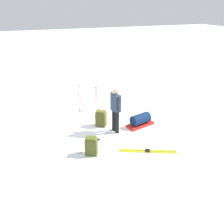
{
  "coord_description": "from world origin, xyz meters",
  "views": [
    {
      "loc": [
        7.15,
        -2.95,
        4.27
      ],
      "look_at": [
        0.0,
        0.0,
        0.7
      ],
      "focal_mm": 37.41,
      "sensor_mm": 36.0,
      "label": 1
    }
  ],
  "objects_px": {
    "backpack_large_dark": "(91,146)",
    "ski_poles_planted_far": "(96,101)",
    "skier_standing": "(116,108)",
    "ski_pair_far": "(148,151)",
    "ski_pair_near": "(97,140)",
    "ski_poles_planted_near": "(80,97)",
    "backpack_bright": "(101,118)",
    "gear_sled": "(140,120)"
  },
  "relations": [
    {
      "from": "backpack_large_dark",
      "to": "ski_poles_planted_far",
      "type": "xyz_separation_m",
      "value": [
        -2.44,
        1.0,
        0.44
      ]
    },
    {
      "from": "ski_poles_planted_far",
      "to": "ski_pair_near",
      "type": "bearing_deg",
      "value": -18.36
    },
    {
      "from": "skier_standing",
      "to": "backpack_bright",
      "type": "height_order",
      "value": "skier_standing"
    },
    {
      "from": "skier_standing",
      "to": "ski_poles_planted_far",
      "type": "distance_m",
      "value": 1.44
    },
    {
      "from": "gear_sled",
      "to": "backpack_large_dark",
      "type": "bearing_deg",
      "value": -64.54
    },
    {
      "from": "ski_pair_near",
      "to": "backpack_bright",
      "type": "relative_size",
      "value": 2.78
    },
    {
      "from": "ski_pair_far",
      "to": "ski_poles_planted_far",
      "type": "height_order",
      "value": "ski_poles_planted_far"
    },
    {
      "from": "backpack_bright",
      "to": "gear_sled",
      "type": "height_order",
      "value": "backpack_bright"
    },
    {
      "from": "gear_sled",
      "to": "ski_pair_near",
      "type": "bearing_deg",
      "value": -78.38
    },
    {
      "from": "backpack_bright",
      "to": "ski_poles_planted_far",
      "type": "height_order",
      "value": "ski_poles_planted_far"
    },
    {
      "from": "ski_pair_near",
      "to": "skier_standing",
      "type": "bearing_deg",
      "value": 111.5
    },
    {
      "from": "gear_sled",
      "to": "ski_poles_planted_far",
      "type": "bearing_deg",
      "value": -135.18
    },
    {
      "from": "ski_pair_far",
      "to": "gear_sled",
      "type": "bearing_deg",
      "value": 159.08
    },
    {
      "from": "ski_poles_planted_near",
      "to": "backpack_large_dark",
      "type": "bearing_deg",
      "value": -9.12
    },
    {
      "from": "ski_pair_near",
      "to": "ski_pair_far",
      "type": "relative_size",
      "value": 1.02
    },
    {
      "from": "skier_standing",
      "to": "ski_pair_far",
      "type": "xyz_separation_m",
      "value": [
        1.58,
        0.44,
        -0.94
      ]
    },
    {
      "from": "skier_standing",
      "to": "ski_pair_far",
      "type": "height_order",
      "value": "skier_standing"
    },
    {
      "from": "ski_pair_near",
      "to": "ski_pair_far",
      "type": "xyz_separation_m",
      "value": [
        1.25,
        1.27,
        0.0
      ]
    },
    {
      "from": "skier_standing",
      "to": "backpack_large_dark",
      "type": "height_order",
      "value": "skier_standing"
    },
    {
      "from": "ski_poles_planted_far",
      "to": "gear_sled",
      "type": "bearing_deg",
      "value": 44.82
    },
    {
      "from": "ski_pair_near",
      "to": "backpack_large_dark",
      "type": "height_order",
      "value": "backpack_large_dark"
    },
    {
      "from": "skier_standing",
      "to": "ski_pair_far",
      "type": "relative_size",
      "value": 0.99
    },
    {
      "from": "backpack_large_dark",
      "to": "ski_poles_planted_far",
      "type": "distance_m",
      "value": 2.67
    },
    {
      "from": "skier_standing",
      "to": "backpack_bright",
      "type": "relative_size",
      "value": 2.68
    },
    {
      "from": "skier_standing",
      "to": "ski_pair_near",
      "type": "bearing_deg",
      "value": -68.5
    },
    {
      "from": "backpack_large_dark",
      "to": "backpack_bright",
      "type": "bearing_deg",
      "value": 151.16
    },
    {
      "from": "skier_standing",
      "to": "ski_pair_near",
      "type": "xyz_separation_m",
      "value": [
        0.33,
        -0.83,
        -0.94
      ]
    },
    {
      "from": "backpack_bright",
      "to": "ski_pair_near",
      "type": "bearing_deg",
      "value": -27.17
    },
    {
      "from": "ski_pair_near",
      "to": "ski_poles_planted_near",
      "type": "xyz_separation_m",
      "value": [
        -2.48,
        0.08,
        0.69
      ]
    },
    {
      "from": "gear_sled",
      "to": "ski_poles_planted_near",
      "type": "bearing_deg",
      "value": -139.04
    },
    {
      "from": "skier_standing",
      "to": "gear_sled",
      "type": "distance_m",
      "value": 1.3
    },
    {
      "from": "ski_poles_planted_near",
      "to": "gear_sled",
      "type": "bearing_deg",
      "value": 40.96
    },
    {
      "from": "ski_poles_planted_near",
      "to": "skier_standing",
      "type": "bearing_deg",
      "value": 19.06
    },
    {
      "from": "ski_pair_far",
      "to": "ski_poles_planted_near",
      "type": "bearing_deg",
      "value": -162.36
    },
    {
      "from": "backpack_bright",
      "to": "skier_standing",
      "type": "bearing_deg",
      "value": 27.62
    },
    {
      "from": "ski_poles_planted_far",
      "to": "gear_sled",
      "type": "relative_size",
      "value": 1.14
    },
    {
      "from": "skier_standing",
      "to": "ski_poles_planted_near",
      "type": "height_order",
      "value": "skier_standing"
    },
    {
      "from": "ski_pair_far",
      "to": "backpack_bright",
      "type": "xyz_separation_m",
      "value": [
        -2.21,
        -0.77,
        0.3
      ]
    },
    {
      "from": "skier_standing",
      "to": "backpack_bright",
      "type": "distance_m",
      "value": 0.96
    },
    {
      "from": "skier_standing",
      "to": "backpack_large_dark",
      "type": "xyz_separation_m",
      "value": [
        1.04,
        -1.26,
        -0.65
      ]
    },
    {
      "from": "ski_poles_planted_near",
      "to": "ski_poles_planted_far",
      "type": "bearing_deg",
      "value": 32.91
    },
    {
      "from": "ski_pair_near",
      "to": "backpack_large_dark",
      "type": "xyz_separation_m",
      "value": [
        0.72,
        -0.43,
        0.29
      ]
    }
  ]
}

